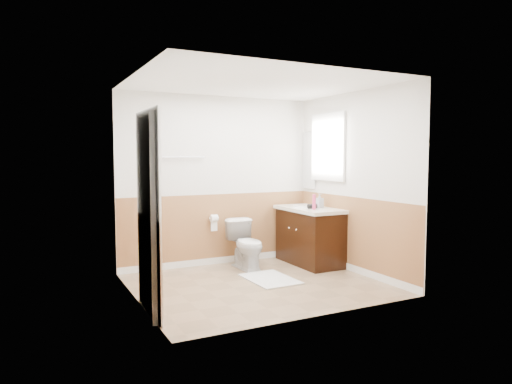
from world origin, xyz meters
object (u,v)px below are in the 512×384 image
bath_mat (270,279)px  soap_dispenser (319,201)px  lotion_bottle (314,202)px  vanity_cabinet (310,237)px  toilet (247,244)px

bath_mat → soap_dispenser: 1.52m
bath_mat → lotion_bottle: lotion_bottle is taller
lotion_bottle → bath_mat: bearing=-161.8°
lotion_bottle → soap_dispenser: bearing=39.7°
vanity_cabinet → lotion_bottle: (-0.10, -0.25, 0.56)m
bath_mat → vanity_cabinet: (0.97, 0.54, 0.39)m
bath_mat → lotion_bottle: (0.87, 0.29, 0.95)m
lotion_bottle → toilet: bearing=154.3°
toilet → vanity_cabinet: bearing=-11.1°
vanity_cabinet → soap_dispenser: 0.57m
bath_mat → vanity_cabinet: size_ratio=0.73×
vanity_cabinet → lotion_bottle: 0.62m
toilet → soap_dispenser: size_ratio=3.33×
toilet → lotion_bottle: lotion_bottle is taller
vanity_cabinet → soap_dispenser: bearing=-30.6°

